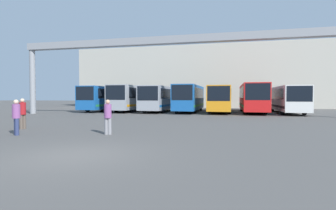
{
  "coord_description": "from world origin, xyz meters",
  "views": [
    {
      "loc": [
        4.8,
        -7.37,
        1.89
      ],
      "look_at": [
        -1.47,
        19.16,
        1.0
      ],
      "focal_mm": 28.0,
      "sensor_mm": 36.0,
      "label": 1
    }
  ],
  "objects_px": {
    "bus_slot_4": "(220,98)",
    "pedestrian_mid_left": "(23,113)",
    "bus_slot_2": "(160,97)",
    "bus_slot_5": "(252,97)",
    "pedestrian_near_right": "(16,116)",
    "bus_slot_1": "(135,97)",
    "bus_slot_6": "(287,98)",
    "pedestrian_near_center": "(108,116)",
    "bus_slot_3": "(190,97)",
    "bus_slot_0": "(107,97)"
  },
  "relations": [
    {
      "from": "bus_slot_4",
      "to": "pedestrian_mid_left",
      "type": "bearing_deg",
      "value": -118.54
    },
    {
      "from": "bus_slot_2",
      "to": "bus_slot_5",
      "type": "bearing_deg",
      "value": 5.29
    },
    {
      "from": "bus_slot_4",
      "to": "bus_slot_5",
      "type": "distance_m",
      "value": 3.73
    },
    {
      "from": "bus_slot_4",
      "to": "pedestrian_near_right",
      "type": "relative_size",
      "value": 6.6
    },
    {
      "from": "bus_slot_1",
      "to": "bus_slot_2",
      "type": "distance_m",
      "value": 3.83
    },
    {
      "from": "bus_slot_6",
      "to": "pedestrian_near_center",
      "type": "distance_m",
      "value": 23.56
    },
    {
      "from": "bus_slot_6",
      "to": "pedestrian_near_center",
      "type": "bearing_deg",
      "value": -121.23
    },
    {
      "from": "bus_slot_3",
      "to": "bus_slot_5",
      "type": "xyz_separation_m",
      "value": [
        7.41,
        0.79,
        0.04
      ]
    },
    {
      "from": "bus_slot_0",
      "to": "pedestrian_near_center",
      "type": "height_order",
      "value": "bus_slot_0"
    },
    {
      "from": "bus_slot_0",
      "to": "pedestrian_near_right",
      "type": "xyz_separation_m",
      "value": [
        5.81,
        -21.3,
        -0.87
      ]
    },
    {
      "from": "bus_slot_0",
      "to": "bus_slot_2",
      "type": "xyz_separation_m",
      "value": [
        7.41,
        -0.37,
        -0.01
      ]
    },
    {
      "from": "bus_slot_5",
      "to": "pedestrian_near_right",
      "type": "distance_m",
      "value": 25.4
    },
    {
      "from": "bus_slot_2",
      "to": "bus_slot_3",
      "type": "bearing_deg",
      "value": 3.68
    },
    {
      "from": "bus_slot_3",
      "to": "pedestrian_mid_left",
      "type": "distance_m",
      "value": 20.27
    },
    {
      "from": "bus_slot_5",
      "to": "bus_slot_6",
      "type": "xyz_separation_m",
      "value": [
        3.71,
        -0.57,
        -0.16
      ]
    },
    {
      "from": "bus_slot_5",
      "to": "bus_slot_2",
      "type": "bearing_deg",
      "value": -174.71
    },
    {
      "from": "bus_slot_1",
      "to": "bus_slot_4",
      "type": "height_order",
      "value": "bus_slot_1"
    },
    {
      "from": "bus_slot_2",
      "to": "bus_slot_6",
      "type": "height_order",
      "value": "bus_slot_2"
    },
    {
      "from": "pedestrian_near_center",
      "to": "bus_slot_3",
      "type": "bearing_deg",
      "value": -111.69
    },
    {
      "from": "bus_slot_4",
      "to": "pedestrian_near_center",
      "type": "xyz_separation_m",
      "value": [
        -4.8,
        -20.34,
        -0.84
      ]
    },
    {
      "from": "bus_slot_3",
      "to": "bus_slot_4",
      "type": "relative_size",
      "value": 0.92
    },
    {
      "from": "pedestrian_near_center",
      "to": "pedestrian_mid_left",
      "type": "bearing_deg",
      "value": -27.03
    },
    {
      "from": "bus_slot_0",
      "to": "bus_slot_6",
      "type": "height_order",
      "value": "bus_slot_0"
    },
    {
      "from": "bus_slot_0",
      "to": "bus_slot_1",
      "type": "bearing_deg",
      "value": 9.24
    },
    {
      "from": "bus_slot_3",
      "to": "bus_slot_0",
      "type": "bearing_deg",
      "value": 179.33
    },
    {
      "from": "bus_slot_5",
      "to": "pedestrian_near_right",
      "type": "xyz_separation_m",
      "value": [
        -12.73,
        -21.96,
        -0.96
      ]
    },
    {
      "from": "pedestrian_mid_left",
      "to": "pedestrian_near_center",
      "type": "xyz_separation_m",
      "value": [
        5.8,
        -0.86,
        -0.02
      ]
    },
    {
      "from": "bus_slot_1",
      "to": "bus_slot_2",
      "type": "height_order",
      "value": "bus_slot_1"
    },
    {
      "from": "bus_slot_4",
      "to": "bus_slot_3",
      "type": "bearing_deg",
      "value": -173.35
    },
    {
      "from": "bus_slot_2",
      "to": "pedestrian_mid_left",
      "type": "bearing_deg",
      "value": -99.6
    },
    {
      "from": "bus_slot_0",
      "to": "pedestrian_near_right",
      "type": "bearing_deg",
      "value": -74.75
    },
    {
      "from": "bus_slot_0",
      "to": "pedestrian_mid_left",
      "type": "height_order",
      "value": "bus_slot_0"
    },
    {
      "from": "bus_slot_0",
      "to": "bus_slot_4",
      "type": "distance_m",
      "value": 14.83
    },
    {
      "from": "bus_slot_0",
      "to": "bus_slot_5",
      "type": "bearing_deg",
      "value": 2.05
    },
    {
      "from": "bus_slot_4",
      "to": "bus_slot_5",
      "type": "bearing_deg",
      "value": 5.54
    },
    {
      "from": "bus_slot_6",
      "to": "pedestrian_mid_left",
      "type": "xyz_separation_m",
      "value": [
        -18.01,
        -19.27,
        -0.78
      ]
    },
    {
      "from": "bus_slot_3",
      "to": "pedestrian_mid_left",
      "type": "xyz_separation_m",
      "value": [
        -6.89,
        -19.05,
        -0.9
      ]
    },
    {
      "from": "bus_slot_6",
      "to": "pedestrian_near_center",
      "type": "height_order",
      "value": "bus_slot_6"
    },
    {
      "from": "bus_slot_4",
      "to": "bus_slot_6",
      "type": "height_order",
      "value": "bus_slot_4"
    },
    {
      "from": "bus_slot_5",
      "to": "pedestrian_near_right",
      "type": "bearing_deg",
      "value": -120.1
    },
    {
      "from": "bus_slot_3",
      "to": "bus_slot_4",
      "type": "distance_m",
      "value": 3.73
    },
    {
      "from": "bus_slot_6",
      "to": "pedestrian_near_center",
      "type": "relative_size",
      "value": 6.39
    },
    {
      "from": "bus_slot_2",
      "to": "bus_slot_4",
      "type": "bearing_deg",
      "value": 5.17
    },
    {
      "from": "pedestrian_mid_left",
      "to": "pedestrian_near_right",
      "type": "relative_size",
      "value": 1.02
    },
    {
      "from": "bus_slot_3",
      "to": "pedestrian_near_center",
      "type": "xyz_separation_m",
      "value": [
        -1.09,
        -19.91,
        -0.92
      ]
    },
    {
      "from": "bus_slot_0",
      "to": "pedestrian_mid_left",
      "type": "relative_size",
      "value": 6.13
    },
    {
      "from": "pedestrian_mid_left",
      "to": "bus_slot_0",
      "type": "bearing_deg",
      "value": -141.39
    },
    {
      "from": "bus_slot_1",
      "to": "bus_slot_5",
      "type": "bearing_deg",
      "value": 0.23
    },
    {
      "from": "bus_slot_2",
      "to": "bus_slot_6",
      "type": "relative_size",
      "value": 0.92
    },
    {
      "from": "bus_slot_2",
      "to": "bus_slot_3",
      "type": "relative_size",
      "value": 0.96
    }
  ]
}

